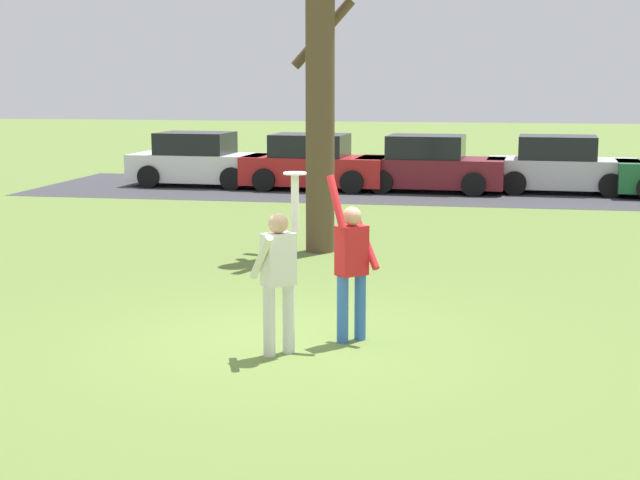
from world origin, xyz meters
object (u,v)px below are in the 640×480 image
(bare_tree_tall, at_px, (321,84))
(parked_car_red, at_px, (314,164))
(frisbee_disc, at_px, (295,173))
(person_catcher, at_px, (279,271))
(person_defender, at_px, (352,262))
(parked_car_silver, at_px, (561,167))
(parked_car_white, at_px, (199,161))
(parked_car_maroon, at_px, (430,166))

(bare_tree_tall, bearing_deg, parked_car_red, 101.82)
(frisbee_disc, distance_m, parked_car_red, 16.66)
(person_catcher, xyz_separation_m, parked_car_red, (-2.81, 16.49, -0.25))
(person_defender, height_order, parked_car_red, person_defender)
(parked_car_silver, bearing_deg, person_defender, -99.30)
(parked_car_silver, bearing_deg, frisbee_disc, -100.79)
(parked_car_white, height_order, parked_car_silver, same)
(parked_car_maroon, bearing_deg, parked_car_white, -179.25)
(parked_car_red, height_order, parked_car_maroon, same)
(parked_car_red, bearing_deg, parked_car_silver, 6.40)
(parked_car_red, bearing_deg, parked_car_white, 177.94)
(parked_car_maroon, height_order, parked_car_silver, same)
(person_catcher, height_order, person_defender, person_catcher)
(person_catcher, xyz_separation_m, bare_tree_tall, (-0.76, 6.68, 2.09))
(parked_car_white, bearing_deg, bare_tree_tall, -58.49)
(person_catcher, xyz_separation_m, parked_car_maroon, (0.51, 16.56, -0.25))
(person_defender, xyz_separation_m, parked_car_white, (-7.08, 16.06, -0.25))
(person_defender, bearing_deg, bare_tree_tall, -119.83)
(person_catcher, relative_size, frisbee_disc, 7.85)
(parked_car_white, xyz_separation_m, parked_car_maroon, (6.86, -0.21, 0.00))
(frisbee_disc, height_order, parked_car_maroon, frisbee_disc)
(parked_car_maroon, bearing_deg, person_defender, -86.66)
(frisbee_disc, bearing_deg, person_catcher, -136.09)
(person_catcher, distance_m, parked_car_maroon, 16.57)
(person_defender, height_order, parked_car_white, person_defender)
(frisbee_disc, xyz_separation_m, parked_car_white, (-6.51, 16.61, -1.37))
(person_defender, relative_size, parked_car_silver, 0.49)
(parked_car_maroon, distance_m, parked_car_silver, 3.65)
(person_catcher, relative_size, person_defender, 1.02)
(parked_car_red, distance_m, parked_car_silver, 6.97)
(parked_car_red, bearing_deg, frisbee_disc, -77.13)
(parked_car_white, distance_m, parked_car_silver, 10.49)
(frisbee_disc, xyz_separation_m, parked_car_silver, (3.98, 16.80, -1.37))
(person_defender, bearing_deg, parked_car_silver, -145.76)
(parked_car_silver, bearing_deg, person_catcher, -101.19)
(parked_car_maroon, bearing_deg, parked_car_silver, 8.82)
(person_catcher, bearing_deg, parked_car_maroon, 44.31)
(person_defender, relative_size, bare_tree_tall, 0.33)
(person_catcher, height_order, frisbee_disc, frisbee_disc)
(person_defender, xyz_separation_m, bare_tree_tall, (-1.50, 5.97, 2.09))
(frisbee_disc, relative_size, parked_car_white, 0.06)
(parked_car_maroon, bearing_deg, person_catcher, -89.24)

